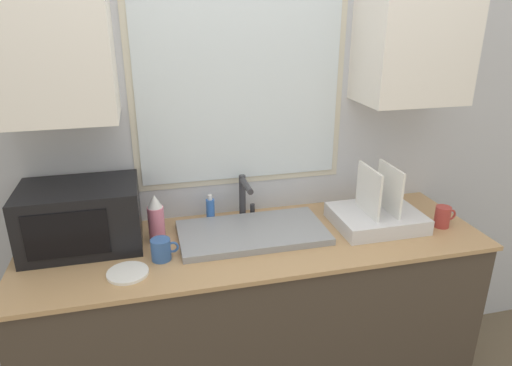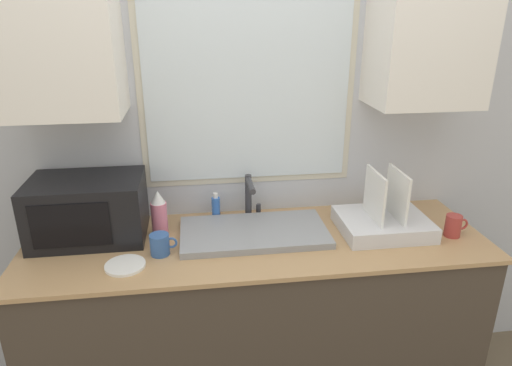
% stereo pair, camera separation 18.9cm
% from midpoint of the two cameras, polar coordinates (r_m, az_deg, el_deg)
% --- Properties ---
extents(countertop, '(2.04, 0.65, 0.94)m').
position_cam_midpoint_polar(countertop, '(2.30, -2.40, -17.38)').
color(countertop, '#42382D').
rests_on(countertop, ground_plane).
extents(wall_back, '(6.00, 0.38, 2.60)m').
position_cam_midpoint_polar(wall_back, '(2.16, -4.45, 7.77)').
color(wall_back, silver).
rests_on(wall_back, ground_plane).
extents(sink_basin, '(0.66, 0.35, 0.03)m').
position_cam_midpoint_polar(sink_basin, '(2.07, -3.10, -6.26)').
color(sink_basin, gray).
rests_on(sink_basin, countertop).
extents(faucet, '(0.08, 0.19, 0.22)m').
position_cam_midpoint_polar(faucet, '(2.17, -3.94, -1.42)').
color(faucet, '#333338').
rests_on(faucet, countertop).
extents(microwave, '(0.48, 0.33, 0.27)m').
position_cam_midpoint_polar(microwave, '(2.10, -23.48, -3.93)').
color(microwave, black).
rests_on(microwave, countertop).
extents(dish_rack, '(0.40, 0.32, 0.29)m').
position_cam_midpoint_polar(dish_rack, '(2.19, 12.47, -3.98)').
color(dish_rack, silver).
rests_on(dish_rack, countertop).
extents(spray_bottle, '(0.07, 0.07, 0.22)m').
position_cam_midpoint_polar(spray_bottle, '(2.05, -15.00, -4.45)').
color(spray_bottle, '#D8728C').
rests_on(spray_bottle, countertop).
extents(soap_bottle, '(0.04, 0.04, 0.13)m').
position_cam_midpoint_polar(soap_bottle, '(2.20, -8.19, -3.34)').
color(soap_bottle, blue).
rests_on(soap_bottle, countertop).
extents(mug_near_sink, '(0.11, 0.08, 0.09)m').
position_cam_midpoint_polar(mug_near_sink, '(1.93, -14.56, -8.12)').
color(mug_near_sink, '#335999').
rests_on(mug_near_sink, countertop).
extents(mug_by_rack, '(0.11, 0.07, 0.10)m').
position_cam_midpoint_polar(mug_by_rack, '(2.27, 20.15, -4.02)').
color(mug_by_rack, '#A53833').
rests_on(mug_by_rack, countertop).
extents(small_plate, '(0.16, 0.16, 0.01)m').
position_cam_midpoint_polar(small_plate, '(1.88, -18.60, -10.69)').
color(small_plate, white).
rests_on(small_plate, countertop).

